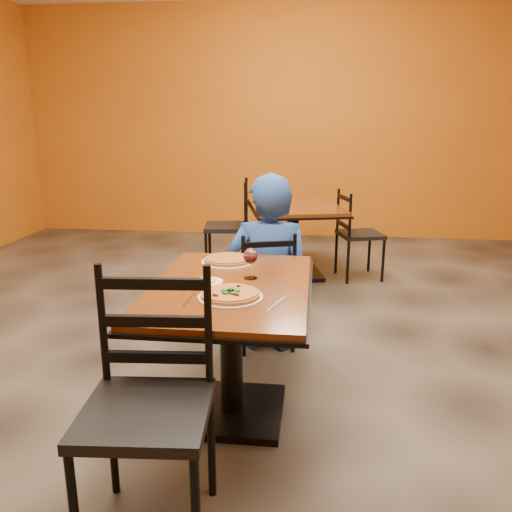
# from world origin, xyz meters

# --- Properties ---
(floor) EXTENTS (7.00, 8.00, 0.01)m
(floor) POSITION_xyz_m (0.00, 0.00, 0.00)
(floor) COLOR black
(floor) RESTS_ON ground
(wall_back) EXTENTS (7.00, 0.01, 3.00)m
(wall_back) POSITION_xyz_m (0.00, 4.00, 1.50)
(wall_back) COLOR #BF6715
(wall_back) RESTS_ON ground
(table_main) EXTENTS (0.83, 1.23, 0.75)m
(table_main) POSITION_xyz_m (0.00, -0.50, 0.56)
(table_main) COLOR brown
(table_main) RESTS_ON floor
(table_second) EXTENTS (1.13, 1.44, 0.75)m
(table_second) POSITION_xyz_m (0.20, 2.12, 0.56)
(table_second) COLOR brown
(table_second) RESTS_ON floor
(chair_main_near) EXTENTS (0.50, 0.50, 1.04)m
(chair_main_near) POSITION_xyz_m (-0.18, -1.36, 0.52)
(chair_main_near) COLOR black
(chair_main_near) RESTS_ON floor
(chair_main_far) EXTENTS (0.48, 0.48, 0.84)m
(chair_main_far) POSITION_xyz_m (0.08, 0.42, 0.42)
(chair_main_far) COLOR black
(chair_main_far) RESTS_ON floor
(chair_second_left) EXTENTS (0.49, 0.49, 0.97)m
(chair_second_left) POSITION_xyz_m (-0.48, 2.12, 0.48)
(chair_second_left) COLOR black
(chair_second_left) RESTS_ON floor
(chair_second_right) EXTENTS (0.50, 0.50, 0.88)m
(chair_second_right) POSITION_xyz_m (0.87, 2.12, 0.44)
(chair_second_right) COLOR black
(chair_second_right) RESTS_ON floor
(diner) EXTENTS (0.61, 0.41, 1.22)m
(diner) POSITION_xyz_m (0.11, 0.49, 0.61)
(diner) COLOR navy
(diner) RESTS_ON floor
(plate_main) EXTENTS (0.31, 0.31, 0.01)m
(plate_main) POSITION_xyz_m (0.03, -0.71, 0.76)
(plate_main) COLOR white
(plate_main) RESTS_ON table_main
(pizza_main) EXTENTS (0.28, 0.28, 0.02)m
(pizza_main) POSITION_xyz_m (0.03, -0.71, 0.77)
(pizza_main) COLOR maroon
(pizza_main) RESTS_ON plate_main
(plate_far) EXTENTS (0.31, 0.31, 0.01)m
(plate_far) POSITION_xyz_m (-0.08, -0.10, 0.76)
(plate_far) COLOR white
(plate_far) RESTS_ON table_main
(pizza_far) EXTENTS (0.28, 0.28, 0.02)m
(pizza_far) POSITION_xyz_m (-0.08, -0.10, 0.77)
(pizza_far) COLOR #AF6B21
(pizza_far) RESTS_ON plate_far
(side_plate) EXTENTS (0.16, 0.16, 0.01)m
(side_plate) POSITION_xyz_m (-0.12, -0.49, 0.76)
(side_plate) COLOR white
(side_plate) RESTS_ON table_main
(dip) EXTENTS (0.09, 0.09, 0.01)m
(dip) POSITION_xyz_m (-0.12, -0.49, 0.76)
(dip) COLOR tan
(dip) RESTS_ON side_plate
(wine_glass) EXTENTS (0.08, 0.08, 0.18)m
(wine_glass) POSITION_xyz_m (0.09, -0.39, 0.84)
(wine_glass) COLOR white
(wine_glass) RESTS_ON table_main
(fork) EXTENTS (0.02, 0.19, 0.00)m
(fork) POSITION_xyz_m (-0.15, -0.76, 0.75)
(fork) COLOR silver
(fork) RESTS_ON table_main
(knife) EXTENTS (0.08, 0.20, 0.00)m
(knife) POSITION_xyz_m (0.26, -0.76, 0.75)
(knife) COLOR silver
(knife) RESTS_ON table_main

